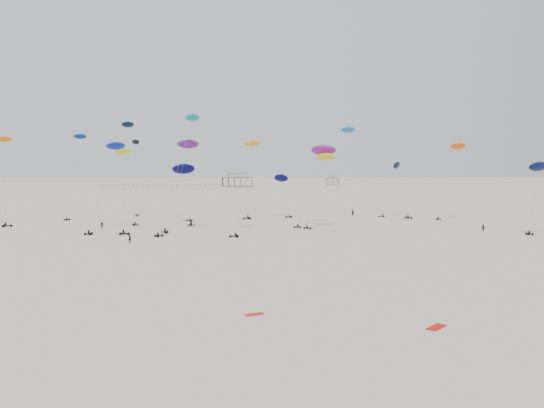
{
  "coord_description": "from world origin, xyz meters",
  "views": [
    {
      "loc": [
        -4.94,
        -8.19,
        13.92
      ],
      "look_at": [
        0.0,
        88.0,
        7.0
      ],
      "focal_mm": 35.0,
      "sensor_mm": 36.0,
      "label": 1
    }
  ],
  "objects": [
    {
      "name": "rig_13",
      "position": [
        -3.27,
        139.85,
        15.42
      ],
      "size": [
        5.12,
        15.65,
        23.26
      ],
      "rotation": [
        0.0,
        0.0,
        1.99
      ],
      "color": "black",
      "rests_on": "ground"
    },
    {
      "name": "spectator_3",
      "position": [
        25.02,
        137.12,
        0.0
      ],
      "size": [
        0.83,
        0.58,
        2.28
      ],
      "primitive_type": "imported",
      "rotation": [
        0.0,
        0.0,
        3.13
      ],
      "color": "black",
      "rests_on": "ground"
    },
    {
      "name": "rig_12",
      "position": [
        12.23,
        111.66,
        13.14
      ],
      "size": [
        10.12,
        5.22,
        17.25
      ],
      "rotation": [
        0.0,
        0.0,
        2.1
      ],
      "color": "black",
      "rests_on": "ground"
    },
    {
      "name": "grounded_kite_b",
      "position": [
        -4.11,
        40.62,
        0.0
      ],
      "size": [
        1.93,
        1.35,
        0.07
      ],
      "primitive_type": "cube",
      "rotation": [
        0.0,
        0.0,
        0.4
      ],
      "color": "red",
      "rests_on": "ground"
    },
    {
      "name": "rig_2",
      "position": [
        -22.14,
        134.13,
        9.81
      ],
      "size": [
        7.22,
        14.09,
        17.63
      ],
      "rotation": [
        0.0,
        0.0,
        1.21
      ],
      "color": "black",
      "rests_on": "ground"
    },
    {
      "name": "rig_18",
      "position": [
        50.69,
        129.51,
        16.65
      ],
      "size": [
        10.17,
        7.65,
        20.65
      ],
      "rotation": [
        0.0,
        0.0,
        6.11
      ],
      "color": "black",
      "rests_on": "ground"
    },
    {
      "name": "pavilion_small",
      "position": [
        60.0,
        380.0,
        3.49
      ],
      "size": [
        9.0,
        7.0,
        8.0
      ],
      "color": "brown",
      "rests_on": "ground"
    },
    {
      "name": "rig_14",
      "position": [
        12.83,
        113.18,
        16.03
      ],
      "size": [
        8.52,
        9.29,
        19.23
      ],
      "rotation": [
        0.0,
        0.0,
        3.9
      ],
      "color": "black",
      "rests_on": "ground"
    },
    {
      "name": "spectator_0",
      "position": [
        -25.9,
        88.6,
        0.0
      ],
      "size": [
        0.89,
        0.89,
        2.06
      ],
      "primitive_type": "imported",
      "rotation": [
        0.0,
        0.0,
        2.36
      ],
      "color": "black",
      "rests_on": "ground"
    },
    {
      "name": "rig_5",
      "position": [
        -17.78,
        106.97,
        18.68
      ],
      "size": [
        8.54,
        17.54,
        27.82
      ],
      "rotation": [
        0.0,
        0.0,
        5.35
      ],
      "color": "black",
      "rests_on": "ground"
    },
    {
      "name": "rig_16",
      "position": [
        -34.39,
        109.61,
        14.25
      ],
      "size": [
        5.99,
        16.3,
        21.36
      ],
      "rotation": [
        0.0,
        0.0,
        5.96
      ],
      "color": "black",
      "rests_on": "ground"
    },
    {
      "name": "pier_fence",
      "position": [
        -62.0,
        350.0,
        0.77
      ],
      "size": [
        80.2,
        0.2,
        1.5
      ],
      "color": "black",
      "rests_on": "ground"
    },
    {
      "name": "rig_15",
      "position": [
        54.84,
        97.24,
        12.21
      ],
      "size": [
        6.46,
        5.3,
        15.11
      ],
      "rotation": [
        0.0,
        0.0,
        0.14
      ],
      "color": "black",
      "rests_on": "ground"
    },
    {
      "name": "rig_0",
      "position": [
        -32.7,
        117.51,
        12.75
      ],
      "size": [
        5.59,
        3.76,
        18.4
      ],
      "rotation": [
        0.0,
        0.0,
        2.97
      ],
      "color": "black",
      "rests_on": "ground"
    },
    {
      "name": "rig_17",
      "position": [
        5.39,
        138.04,
        9.16
      ],
      "size": [
        5.23,
        8.36,
        11.97
      ],
      "rotation": [
        0.0,
        0.0,
        1.67
      ],
      "color": "black",
      "rests_on": "ground"
    },
    {
      "name": "rig_1",
      "position": [
        -49.28,
        133.46,
        14.16
      ],
      "size": [
        4.36,
        8.76,
        22.58
      ],
      "rotation": [
        0.0,
        0.0,
        5.74
      ],
      "color": "black",
      "rests_on": "ground"
    },
    {
      "name": "ground_plane",
      "position": [
        0.0,
        200.0,
        0.0
      ],
      "size": [
        900.0,
        900.0,
        0.0
      ],
      "primitive_type": "plane",
      "color": "beige"
    },
    {
      "name": "rig_10",
      "position": [
        26.54,
        145.23,
        20.86
      ],
      "size": [
        10.22,
        15.52,
        27.66
      ],
      "rotation": [
        0.0,
        0.0,
        1.28
      ],
      "color": "black",
      "rests_on": "ground"
    },
    {
      "name": "spectator_1",
      "position": [
        45.4,
        100.51,
        0.0
      ],
      "size": [
        1.01,
        0.72,
        1.87
      ],
      "primitive_type": "imported",
      "rotation": [
        0.0,
        0.0,
        6.06
      ],
      "color": "black",
      "rests_on": "ground"
    },
    {
      "name": "rig_7",
      "position": [
        -62.99,
        123.51,
        12.09
      ],
      "size": [
        9.36,
        17.26,
        25.0
      ],
      "rotation": [
        0.0,
        0.0,
        4.9
      ],
      "color": "black",
      "rests_on": "ground"
    },
    {
      "name": "rig_6",
      "position": [
        -18.37,
        109.11,
        14.92
      ],
      "size": [
        7.41,
        12.06,
        20.66
      ],
      "rotation": [
        0.0,
        0.0,
        3.5
      ],
      "color": "black",
      "rests_on": "ground"
    },
    {
      "name": "rig_11",
      "position": [
        -30.26,
        106.54,
        12.32
      ],
      "size": [
        4.55,
        15.84,
        25.61
      ],
      "rotation": [
        0.0,
        0.0,
        4.37
      ],
      "color": "black",
      "rests_on": "ground"
    },
    {
      "name": "rig_3",
      "position": [
        -36.47,
        147.81,
        14.46
      ],
      "size": [
        5.15,
        15.48,
        23.72
      ],
      "rotation": [
        0.0,
        0.0,
        3.21
      ],
      "color": "black",
      "rests_on": "ground"
    },
    {
      "name": "rig_4",
      "position": [
        38.29,
        138.79,
        11.69
      ],
      "size": [
        4.28,
        15.27,
        16.94
      ],
      "rotation": [
        0.0,
        0.0,
        3.76
      ],
      "color": "black",
      "rests_on": "ground"
    },
    {
      "name": "rig_8",
      "position": [
        -19.87,
        124.23,
        11.52
      ],
      "size": [
        6.83,
        13.99,
        16.01
      ],
      "rotation": [
        0.0,
        0.0,
        0.24
      ],
      "color": "black",
      "rests_on": "ground"
    },
    {
      "name": "spectator_2",
      "position": [
        -36.71,
        110.44,
        0.0
      ],
      "size": [
        1.16,
        0.67,
        1.91
      ],
      "primitive_type": "imported",
      "rotation": [
        0.0,
        0.0,
        6.34
      ],
      "color": "black",
      "rests_on": "ground"
    },
    {
      "name": "grounded_kite_a",
      "position": [
        11.53,
        35.8,
        0.0
      ],
      "size": [
        2.21,
        2.17,
        0.08
      ],
      "primitive_type": "cube",
      "rotation": [
        0.0,
        0.0,
        0.76
      ],
      "color": "#BB0B0C",
      "rests_on": "ground"
    },
    {
      "name": "rig_9",
      "position": [
        -5.36,
        104.81,
        14.28
      ],
      "size": [
        5.04,
        17.23,
        23.42
      ],
      "rotation": [
        0.0,
        0.0,
        1.62
      ],
      "color": "black",
      "rests_on": "ground"
    },
    {
      "name": "pavilion_main",
      "position": [
        -10.0,
        350.0,
        4.22
      ],
      "size": [
        21.0,
        13.0,
        9.8
      ],
      "color": "brown",
      "rests_on": "ground"
    }
  ]
}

